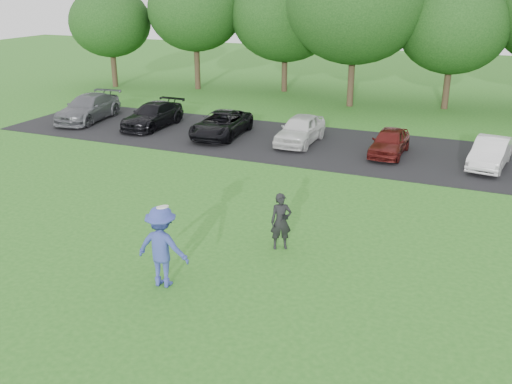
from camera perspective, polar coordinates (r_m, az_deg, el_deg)
ground at (r=13.17m, az=-6.11°, el=-10.24°), size 100.00×100.00×0.00m
parking_lot at (r=24.44m, az=8.84°, el=4.34°), size 32.00×6.50×0.03m
frisbee_player at (r=13.26m, az=-9.37°, el=-5.41°), size 1.31×0.84×2.15m
camera_bystander at (r=14.94m, az=2.51°, el=-2.96°), size 0.67×0.59×1.53m
parked_cars at (r=24.52m, az=6.01°, el=5.96°), size 28.36×4.84×1.26m
tree_row at (r=32.88m, az=16.55°, el=16.54°), size 42.39×9.85×8.64m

